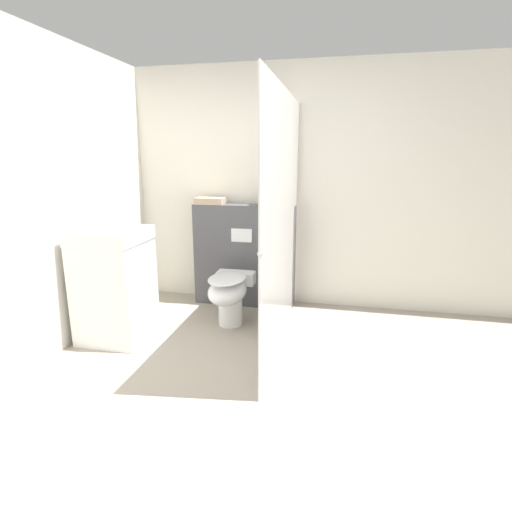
# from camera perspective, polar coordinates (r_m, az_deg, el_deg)

# --- Properties ---
(ground_plane) EXTENTS (12.00, 12.00, 0.00)m
(ground_plane) POSITION_cam_1_polar(r_m,az_deg,el_deg) (2.86, -9.03, -19.71)
(ground_plane) COLOR #9E9384
(wall_back) EXTENTS (8.00, 0.06, 2.50)m
(wall_back) POSITION_cam_1_polar(r_m,az_deg,el_deg) (4.34, 0.17, 9.71)
(wall_back) COLOR silver
(wall_back) RESTS_ON ground_plane
(partition_panel) EXTENTS (1.07, 0.23, 1.09)m
(partition_panel) POSITION_cam_1_polar(r_m,az_deg,el_deg) (4.29, -1.67, 0.10)
(partition_panel) COLOR #4C4C51
(partition_panel) RESTS_ON ground_plane
(shower_glass) EXTENTS (0.04, 1.92, 2.09)m
(shower_glass) POSITION_cam_1_polar(r_m,az_deg,el_deg) (3.32, 3.87, 4.75)
(shower_glass) COLOR silver
(shower_glass) RESTS_ON ground_plane
(toilet) EXTENTS (0.38, 0.65, 0.50)m
(toilet) POSITION_cam_1_polar(r_m,az_deg,el_deg) (3.78, -3.86, -5.33)
(toilet) COLOR white
(toilet) RESTS_ON ground_plane
(sink_vanity) EXTENTS (0.56, 0.54, 1.13)m
(sink_vanity) POSITION_cam_1_polar(r_m,az_deg,el_deg) (3.69, -19.55, -3.87)
(sink_vanity) COLOR white
(sink_vanity) RESTS_ON ground_plane
(hair_drier) EXTENTS (0.21, 0.08, 0.14)m
(hair_drier) POSITION_cam_1_polar(r_m,az_deg,el_deg) (4.11, 2.41, 8.48)
(hair_drier) COLOR black
(hair_drier) RESTS_ON partition_panel
(folded_towel) EXTENTS (0.30, 0.20, 0.07)m
(folded_towel) POSITION_cam_1_polar(r_m,az_deg,el_deg) (4.28, -6.57, 7.84)
(folded_towel) COLOR tan
(folded_towel) RESTS_ON partition_panel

